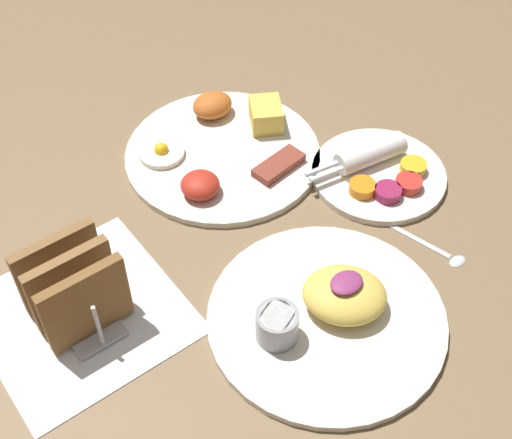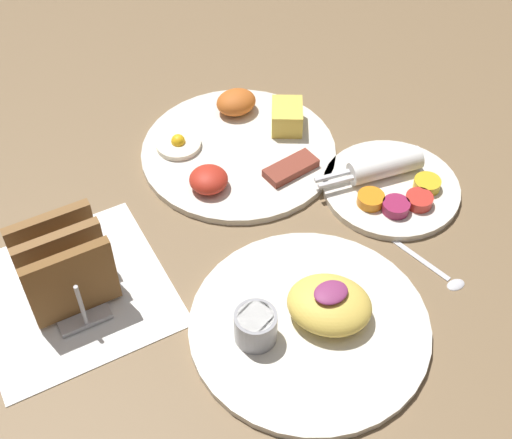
# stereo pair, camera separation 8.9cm
# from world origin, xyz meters

# --- Properties ---
(ground_plane) EXTENTS (3.00, 3.00, 0.00)m
(ground_plane) POSITION_xyz_m (0.00, 0.00, 0.00)
(ground_plane) COLOR brown
(napkin_flat) EXTENTS (0.22, 0.22, 0.00)m
(napkin_flat) POSITION_xyz_m (-0.24, 0.03, 0.00)
(napkin_flat) COLOR white
(napkin_flat) RESTS_ON ground_plane
(plate_breakfast) EXTENTS (0.28, 0.28, 0.05)m
(plate_breakfast) POSITION_xyz_m (0.05, 0.15, 0.01)
(plate_breakfast) COLOR silver
(plate_breakfast) RESTS_ON ground_plane
(plate_condiments) EXTENTS (0.19, 0.18, 0.04)m
(plate_condiments) POSITION_xyz_m (0.20, -0.01, 0.01)
(plate_condiments) COLOR silver
(plate_condiments) RESTS_ON ground_plane
(plate_foreground) EXTENTS (0.28, 0.28, 0.06)m
(plate_foreground) POSITION_xyz_m (-0.01, -0.15, 0.01)
(plate_foreground) COLOR silver
(plate_foreground) RESTS_ON ground_plane
(toast_rack) EXTENTS (0.10, 0.12, 0.10)m
(toast_rack) POSITION_xyz_m (-0.24, 0.03, 0.05)
(toast_rack) COLOR #B7B7BC
(toast_rack) RESTS_ON ground_plane
(teaspoon) EXTENTS (0.05, 0.12, 0.01)m
(teaspoon) POSITION_xyz_m (0.16, -0.15, 0.00)
(teaspoon) COLOR silver
(teaspoon) RESTS_ON ground_plane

